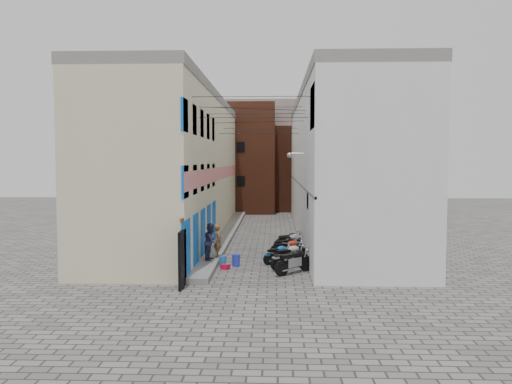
# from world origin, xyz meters

# --- Properties ---
(ground) EXTENTS (90.00, 90.00, 0.00)m
(ground) POSITION_xyz_m (0.00, 0.00, 0.00)
(ground) COLOR #565351
(ground) RESTS_ON ground
(plinth) EXTENTS (0.90, 26.00, 0.25)m
(plinth) POSITION_xyz_m (-2.05, 13.00, 0.12)
(plinth) COLOR slate
(plinth) RESTS_ON ground
(building_left) EXTENTS (5.10, 27.00, 9.00)m
(building_left) POSITION_xyz_m (-4.98, 12.95, 4.50)
(building_left) COLOR beige
(building_left) RESTS_ON ground
(building_right) EXTENTS (5.94, 26.00, 9.00)m
(building_right) POSITION_xyz_m (5.00, 13.00, 4.51)
(building_right) COLOR silver
(building_right) RESTS_ON ground
(building_far_brick_left) EXTENTS (6.00, 6.00, 10.00)m
(building_far_brick_left) POSITION_xyz_m (-2.00, 28.00, 5.00)
(building_far_brick_left) COLOR brown
(building_far_brick_left) RESTS_ON ground
(building_far_brick_right) EXTENTS (5.00, 6.00, 8.00)m
(building_far_brick_right) POSITION_xyz_m (3.00, 30.00, 4.00)
(building_far_brick_right) COLOR brown
(building_far_brick_right) RESTS_ON ground
(building_far_concrete) EXTENTS (8.00, 5.00, 11.00)m
(building_far_concrete) POSITION_xyz_m (0.00, 34.00, 5.50)
(building_far_concrete) COLOR slate
(building_far_concrete) RESTS_ON ground
(far_shopfront) EXTENTS (2.00, 0.30, 2.40)m
(far_shopfront) POSITION_xyz_m (0.00, 25.20, 1.20)
(far_shopfront) COLOR black
(far_shopfront) RESTS_ON ground
(overhead_wires) EXTENTS (5.80, 13.02, 1.32)m
(overhead_wires) POSITION_xyz_m (0.00, 7.64, 7.12)
(overhead_wires) COLOR black
(overhead_wires) RESTS_ON ground
(motorcycle_a) EXTENTS (2.02, 1.91, 1.23)m
(motorcycle_a) POSITION_xyz_m (1.82, 2.13, 0.61)
(motorcycle_a) COLOR black
(motorcycle_a) RESTS_ON ground
(motorcycle_b) EXTENTS (2.08, 1.92, 1.25)m
(motorcycle_b) POSITION_xyz_m (1.67, 3.09, 0.62)
(motorcycle_b) COLOR #A4A4A8
(motorcycle_b) RESTS_ON ground
(motorcycle_c) EXTENTS (1.68, 1.51, 1.00)m
(motorcycle_c) POSITION_xyz_m (1.16, 4.21, 0.50)
(motorcycle_c) COLOR #0C5DB9
(motorcycle_c) RESTS_ON ground
(motorcycle_d) EXTENTS (1.97, 1.26, 1.09)m
(motorcycle_d) POSITION_xyz_m (1.68, 5.32, 0.54)
(motorcycle_d) COLOR red
(motorcycle_d) RESTS_ON ground
(motorcycle_e) EXTENTS (1.85, 1.53, 1.07)m
(motorcycle_e) POSITION_xyz_m (1.56, 6.26, 0.54)
(motorcycle_e) COLOR black
(motorcycle_e) RESTS_ON ground
(motorcycle_f) EXTENTS (2.04, 1.27, 1.13)m
(motorcycle_f) POSITION_xyz_m (1.84, 7.26, 0.56)
(motorcycle_f) COLOR #B3B4B8
(motorcycle_f) RESTS_ON ground
(motorcycle_g) EXTENTS (1.82, 1.29, 1.02)m
(motorcycle_g) POSITION_xyz_m (1.80, 8.29, 0.51)
(motorcycle_g) COLOR black
(motorcycle_g) RESTS_ON ground
(person_a) EXTENTS (0.51, 0.64, 1.56)m
(person_a) POSITION_xyz_m (-1.70, 4.43, 1.03)
(person_a) COLOR brown
(person_a) RESTS_ON plinth
(person_b) EXTENTS (0.75, 0.91, 1.69)m
(person_b) POSITION_xyz_m (-1.95, 3.72, 1.10)
(person_b) COLOR #313048
(person_b) RESTS_ON plinth
(water_jug_near) EXTENTS (0.37, 0.37, 0.51)m
(water_jug_near) POSITION_xyz_m (-1.36, 3.30, 0.25)
(water_jug_near) COLOR #236AB3
(water_jug_near) RESTS_ON ground
(water_jug_far) EXTENTS (0.46, 0.46, 0.55)m
(water_jug_far) POSITION_xyz_m (-0.78, 3.48, 0.27)
(water_jug_far) COLOR #2737C3
(water_jug_far) RESTS_ON ground
(red_crate) EXTENTS (0.43, 0.38, 0.22)m
(red_crate) POSITION_xyz_m (-1.21, 2.82, 0.11)
(red_crate) COLOR red
(red_crate) RESTS_ON ground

